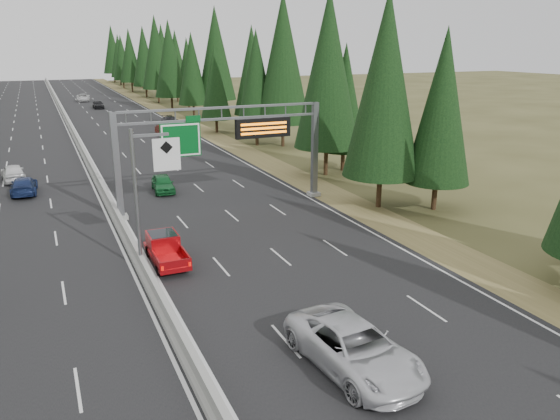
{
  "coord_description": "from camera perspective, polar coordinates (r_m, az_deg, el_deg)",
  "views": [
    {
      "loc": [
        -4.44,
        -4.5,
        12.38
      ],
      "look_at": [
        6.42,
        20.0,
        4.2
      ],
      "focal_mm": 35.0,
      "sensor_mm": 36.0,
      "label": 1
    }
  ],
  "objects": [
    {
      "name": "car_ahead_far",
      "position": [
        115.7,
        -18.47,
        10.42
      ],
      "size": [
        1.94,
        4.68,
        1.58
      ],
      "primitive_type": "imported",
      "rotation": [
        0.0,
        0.0,
        0.02
      ],
      "color": "black",
      "rests_on": "road"
    },
    {
      "name": "car_ahead_white",
      "position": [
        131.54,
        -19.9,
        10.98
      ],
      "size": [
        2.91,
        5.87,
        1.6
      ],
      "primitive_type": "imported",
      "rotation": [
        0.0,
        0.0,
        -0.04
      ],
      "color": "silver",
      "rests_on": "road"
    },
    {
      "name": "car_ahead_dkgrey",
      "position": [
        87.42,
        -11.34,
        9.06
      ],
      "size": [
        2.36,
        5.26,
        1.5
      ],
      "primitive_type": "imported",
      "rotation": [
        0.0,
        0.0,
        0.05
      ],
      "color": "black",
      "rests_on": "road"
    },
    {
      "name": "car_onc_white",
      "position": [
        56.67,
        -26.12,
        3.54
      ],
      "size": [
        2.39,
        4.92,
        1.62
      ],
      "primitive_type": "imported",
      "rotation": [
        0.0,
        0.0,
        3.24
      ],
      "color": "white",
      "rests_on": "road"
    },
    {
      "name": "road",
      "position": [
        85.51,
        -20.87,
        7.58
      ],
      "size": [
        32.0,
        260.0,
        0.08
      ],
      "primitive_type": "cube",
      "color": "black",
      "rests_on": "ground"
    },
    {
      "name": "car_ahead_green",
      "position": [
        48.33,
        -12.14,
        2.74
      ],
      "size": [
        2.06,
        4.37,
        1.45
      ],
      "primitive_type": "imported",
      "rotation": [
        0.0,
        0.0,
        -0.08
      ],
      "color": "#16632D",
      "rests_on": "road"
    },
    {
      "name": "red_pickup",
      "position": [
        32.78,
        -11.99,
        -3.77
      ],
      "size": [
        1.77,
        4.95,
        1.61
      ],
      "color": "black",
      "rests_on": "road"
    },
    {
      "name": "sign_gantry",
      "position": [
        42.19,
        -5.15,
        7.21
      ],
      "size": [
        16.75,
        0.98,
        7.8
      ],
      "color": "slate",
      "rests_on": "road"
    },
    {
      "name": "hov_sign_pole",
      "position": [
        30.85,
        -13.79,
        2.12
      ],
      "size": [
        2.8,
        0.5,
        8.0
      ],
      "color": "slate",
      "rests_on": "road"
    },
    {
      "name": "median_barrier",
      "position": [
        85.46,
        -20.9,
        7.83
      ],
      "size": [
        0.7,
        260.0,
        0.85
      ],
      "color": "gray",
      "rests_on": "road"
    },
    {
      "name": "silver_minivan",
      "position": [
        22.2,
        7.74,
        -14.04
      ],
      "size": [
        3.66,
        6.85,
        1.83
      ],
      "primitive_type": "imported",
      "rotation": [
        0.0,
        0.0,
        0.1
      ],
      "color": "silver",
      "rests_on": "road"
    },
    {
      "name": "car_ahead_dkred",
      "position": [
        78.4,
        -11.98,
        8.13
      ],
      "size": [
        1.89,
        4.52,
        1.45
      ],
      "primitive_type": "imported",
      "rotation": [
        0.0,
        0.0,
        0.08
      ],
      "color": "#5B180D",
      "rests_on": "road"
    },
    {
      "name": "car_onc_blue",
      "position": [
        51.44,
        -25.19,
        2.34
      ],
      "size": [
        2.22,
        5.05,
        1.44
      ],
      "primitive_type": "imported",
      "rotation": [
        0.0,
        0.0,
        3.1
      ],
      "color": "navy",
      "rests_on": "road"
    },
    {
      "name": "tree_row_right",
      "position": [
        83.95,
        -5.65,
        14.79
      ],
      "size": [
        11.91,
        242.72,
        18.67
      ],
      "color": "black",
      "rests_on": "ground"
    },
    {
      "name": "shoulder_right",
      "position": [
        88.24,
        -9.19,
        8.72
      ],
      "size": [
        3.6,
        260.0,
        0.06
      ],
      "primitive_type": "cube",
      "color": "olive",
      "rests_on": "ground"
    }
  ]
}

